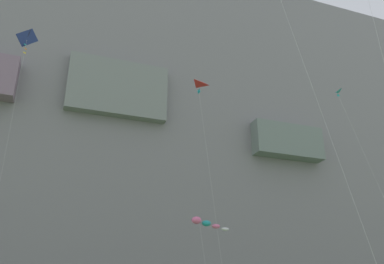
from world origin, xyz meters
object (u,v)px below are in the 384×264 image
object	(u,v)px
kite_diamond_upper_left	(26,41)
kite_delta_far_right	(197,96)
kite_delta_mid_center	(343,111)
kite_windsock_high_left	(206,223)

from	to	relation	value
kite_diamond_upper_left	kite_delta_far_right	distance (m)	21.41
kite_diamond_upper_left	kite_delta_far_right	world-z (taller)	kite_diamond_upper_left
kite_diamond_upper_left	kite_delta_far_right	bearing A→B (deg)	-17.86
kite_delta_mid_center	kite_diamond_upper_left	bearing A→B (deg)	160.83
kite_windsock_high_left	kite_delta_far_right	distance (m)	15.01
kite_delta_far_right	kite_delta_mid_center	bearing A→B (deg)	-20.81
kite_diamond_upper_left	kite_delta_mid_center	world-z (taller)	kite_diamond_upper_left
kite_diamond_upper_left	kite_windsock_high_left	world-z (taller)	kite_diamond_upper_left
kite_diamond_upper_left	kite_delta_far_right	xyz separation A→B (m)	(19.28, -6.21, -6.93)
kite_windsock_high_left	kite_delta_far_right	size ratio (longest dim) A/B	0.40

